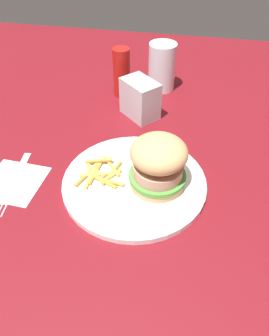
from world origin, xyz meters
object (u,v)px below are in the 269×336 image
Objects in this scene: ketchup_bottle at (122,73)px; sandwich at (158,165)px; plate at (134,182)px; napkin at (14,182)px; drink_glass at (162,69)px; fork at (13,181)px; fries_pile at (100,173)px; napkin_dispenser at (140,99)px.

sandwich is at bearing -157.20° from ketchup_bottle.
plate is 0.24m from napkin.
drink_glass is 0.11m from ketchup_bottle.
fork is (-0.04, 0.23, -0.00)m from plate.
plate is at bearing 81.03° from sandwich.
drink_glass is at bearing -60.55° from ketchup_bottle.
drink_glass reaches higher than fries_pile.
fries_pile is at bearing -174.72° from ketchup_bottle.
sandwich is at bearing -98.97° from plate.
sandwich reaches higher than napkin_dispenser.
napkin is (-0.03, 0.28, -0.06)m from sandwich.
fork is at bearing 104.33° from fries_pile.
plate reaches higher than napkin.
napkin_dispenser is (0.24, 0.03, 0.04)m from plate.
drink_glass reaches higher than plate.
plate is 2.79× the size of fries_pile.
napkin_dispenser is at bearing -35.47° from fork.
plate is at bearing -163.45° from ketchup_bottle.
plate is 0.35m from ketchup_bottle.
ketchup_bottle is (0.33, 0.03, 0.05)m from fries_pile.
sandwich is at bearing 149.65° from napkin_dispenser.
drink_glass is at bearing -28.74° from napkin.
ketchup_bottle reaches higher than drink_glass.
ketchup_bottle reaches higher than napkin.
fries_pile reaches higher than plate.
plate is 3.01× the size of napkin_dispenser.
napkin_dispenser is at bearing -144.20° from ketchup_bottle.
drink_glass is at bearing -60.27° from napkin_dispenser.
drink_glass is (0.43, -0.23, 0.06)m from napkin.
napkin is 0.49m from drink_glass.
fries_pile is 0.78× the size of ketchup_bottle.
sandwich is 0.39m from drink_glass.
napkin is 0.63× the size of fork.
plate is 0.07m from sandwich.
napkin_dispenser reaches higher than napkin.
sandwich is 0.97× the size of napkin.
sandwich is 0.37m from ketchup_bottle.
napkin_dispenser reaches higher than plate.
sandwich is 0.61× the size of fork.
napkin is at bearing 103.80° from fries_pile.
napkin is at bearing 151.26° from drink_glass.
fries_pile is (0.01, 0.11, -0.05)m from sandwich.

